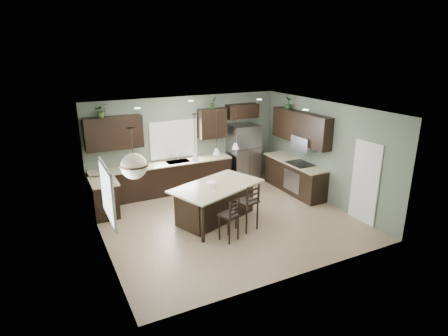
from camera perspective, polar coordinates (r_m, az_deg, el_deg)
ground at (r=9.56m, az=0.55°, el=-7.89°), size 6.00×6.00×0.00m
pantry_door at (r=9.76m, az=20.70°, el=-2.08°), size 0.04×0.82×2.04m
window_back at (r=11.27m, az=-7.67°, el=4.37°), size 1.35×0.02×1.00m
window_left at (r=7.39m, az=-17.45°, el=-3.69°), size 0.02×1.10×1.00m
left_return_cabs at (r=10.13m, az=-17.79°, el=-4.49°), size 0.60×0.90×0.90m
left_return_countertop at (r=9.97m, az=-17.93°, el=-1.98°), size 0.66×0.96×0.04m
back_lower_cabs at (r=11.19m, az=-9.12°, el=-1.69°), size 4.20×0.60×0.90m
back_countertop at (r=11.03m, az=-9.21°, el=0.58°), size 4.20×0.66×0.04m
sink_inset at (r=11.16m, az=-7.02°, el=0.97°), size 0.70×0.45×0.01m
faucet at (r=11.09m, az=-7.00°, el=1.65°), size 0.02×0.02×0.28m
back_upper_left at (r=10.61m, az=-16.45°, el=5.15°), size 1.55×0.34×0.90m
back_upper_right at (r=11.49m, az=-1.81°, el=6.82°), size 0.85×0.34×0.90m
fridge_header at (r=11.91m, az=2.80°, el=8.67°), size 1.05×0.34×0.45m
right_lower_cabs at (r=11.43m, az=10.61°, el=-1.34°), size 0.60×2.35×0.90m
right_countertop at (r=11.28m, az=10.66°, el=0.90°), size 0.66×2.35×0.04m
cooktop at (r=11.06m, az=11.53°, el=0.65°), size 0.58×0.75×0.02m
wall_oven_front at (r=11.05m, az=10.20°, el=-2.00°), size 0.01×0.72×0.60m
right_upper_cabs at (r=11.12m, az=11.59°, el=6.08°), size 0.34×2.35×0.90m
microwave at (r=10.96m, az=12.14°, el=3.73°), size 0.40×0.75×0.40m
refrigerator at (r=12.00m, az=2.99°, el=2.25°), size 0.90×0.74×1.85m
kitchen_island at (r=9.40m, az=-1.10°, el=-5.27°), size 2.54×1.98×0.92m
serving_dish at (r=9.07m, az=-1.99°, el=-2.54°), size 0.24×0.24×0.14m
bar_stool_left at (r=8.41m, az=0.74°, el=-7.84°), size 0.48×0.48×1.02m
bar_stool_center at (r=8.87m, az=3.50°, el=-5.87°), size 0.53×0.53×1.18m
pendant_left at (r=8.37m, az=-4.47°, el=4.64°), size 0.17×0.17×1.10m
pendant_center at (r=8.85m, az=-1.17°, el=5.43°), size 0.17×0.17×1.10m
pendant_right at (r=9.36m, az=1.80°, el=6.11°), size 0.17×0.17×1.10m
chandelier at (r=7.11m, az=-13.72°, el=2.20°), size 0.53×0.53×1.00m
plant_back_left at (r=10.42m, az=-18.20°, el=8.31°), size 0.33×0.29×0.36m
plant_back_right at (r=11.37m, az=-1.68°, el=9.91°), size 0.21×0.18×0.36m
plant_right_wall at (r=11.47m, az=9.76°, el=9.73°), size 0.26×0.26×0.36m
room_shell at (r=8.95m, az=0.59°, el=1.94°), size 6.00×6.00×6.00m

